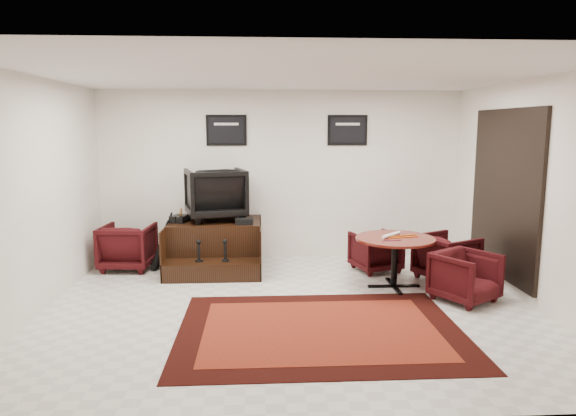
{
  "coord_description": "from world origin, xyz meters",
  "views": [
    {
      "loc": [
        -0.36,
        -6.06,
        2.21
      ],
      "look_at": [
        0.02,
        0.9,
        1.1
      ],
      "focal_mm": 32.0,
      "sensor_mm": 36.0,
      "label": 1
    }
  ],
  "objects_px": {
    "shine_podium": "(216,246)",
    "shine_chair": "(215,191)",
    "table_chair_back": "(376,249)",
    "table_chair_window": "(447,255)",
    "meeting_table": "(395,244)",
    "armchair_side": "(128,244)",
    "table_chair_corner": "(466,274)"
  },
  "relations": [
    {
      "from": "shine_podium",
      "to": "shine_chair",
      "type": "height_order",
      "value": "shine_chair"
    },
    {
      "from": "table_chair_back",
      "to": "table_chair_window",
      "type": "distance_m",
      "value": 1.07
    },
    {
      "from": "shine_chair",
      "to": "meeting_table",
      "type": "height_order",
      "value": "shine_chair"
    },
    {
      "from": "armchair_side",
      "to": "shine_chair",
      "type": "bearing_deg",
      "value": -168.35
    },
    {
      "from": "shine_podium",
      "to": "shine_chair",
      "type": "distance_m",
      "value": 0.87
    },
    {
      "from": "shine_chair",
      "to": "table_chair_window",
      "type": "height_order",
      "value": "shine_chair"
    },
    {
      "from": "armchair_side",
      "to": "table_chair_back",
      "type": "bearing_deg",
      "value": -179.73
    },
    {
      "from": "shine_podium",
      "to": "meeting_table",
      "type": "distance_m",
      "value": 2.82
    },
    {
      "from": "shine_chair",
      "to": "table_chair_corner",
      "type": "xyz_separation_m",
      "value": [
        3.31,
        -1.94,
        -0.85
      ]
    },
    {
      "from": "shine_chair",
      "to": "meeting_table",
      "type": "distance_m",
      "value": 2.93
    },
    {
      "from": "shine_podium",
      "to": "table_chair_corner",
      "type": "height_order",
      "value": "shine_podium"
    },
    {
      "from": "table_chair_back",
      "to": "table_chair_corner",
      "type": "xyz_separation_m",
      "value": [
        0.83,
        -1.46,
        0.02
      ]
    },
    {
      "from": "shine_podium",
      "to": "table_chair_corner",
      "type": "bearing_deg",
      "value": -28.41
    },
    {
      "from": "shine_chair",
      "to": "table_chair_corner",
      "type": "distance_m",
      "value": 3.93
    },
    {
      "from": "shine_podium",
      "to": "armchair_side",
      "type": "relative_size",
      "value": 1.9
    },
    {
      "from": "armchair_side",
      "to": "meeting_table",
      "type": "bearing_deg",
      "value": 168.44
    },
    {
      "from": "meeting_table",
      "to": "table_chair_back",
      "type": "relative_size",
      "value": 1.62
    },
    {
      "from": "table_chair_back",
      "to": "shine_chair",
      "type": "bearing_deg",
      "value": -28.59
    },
    {
      "from": "shine_podium",
      "to": "table_chair_corner",
      "type": "distance_m",
      "value": 3.76
    },
    {
      "from": "table_chair_window",
      "to": "table_chair_corner",
      "type": "bearing_deg",
      "value": 147.26
    },
    {
      "from": "armchair_side",
      "to": "table_chair_corner",
      "type": "relative_size",
      "value": 1.11
    },
    {
      "from": "armchair_side",
      "to": "table_chair_corner",
      "type": "height_order",
      "value": "armchair_side"
    },
    {
      "from": "shine_podium",
      "to": "armchair_side",
      "type": "xyz_separation_m",
      "value": [
        -1.37,
        -0.01,
        0.05
      ]
    },
    {
      "from": "shine_chair",
      "to": "armchair_side",
      "type": "distance_m",
      "value": 1.6
    },
    {
      "from": "meeting_table",
      "to": "armchair_side",
      "type": "bearing_deg",
      "value": 163.51
    },
    {
      "from": "table_chair_window",
      "to": "table_chair_corner",
      "type": "distance_m",
      "value": 0.93
    },
    {
      "from": "shine_podium",
      "to": "table_chair_window",
      "type": "height_order",
      "value": "same"
    },
    {
      "from": "shine_podium",
      "to": "table_chair_window",
      "type": "distance_m",
      "value": 3.51
    },
    {
      "from": "meeting_table",
      "to": "shine_chair",
      "type": "bearing_deg",
      "value": 152.63
    },
    {
      "from": "armchair_side",
      "to": "table_chair_corner",
      "type": "xyz_separation_m",
      "value": [
        4.68,
        -1.78,
        -0.04
      ]
    },
    {
      "from": "shine_chair",
      "to": "shine_podium",
      "type": "bearing_deg",
      "value": 75.92
    },
    {
      "from": "shine_chair",
      "to": "armchair_side",
      "type": "xyz_separation_m",
      "value": [
        -1.37,
        -0.16,
        -0.81
      ]
    }
  ]
}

